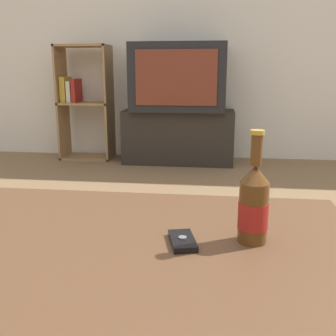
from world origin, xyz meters
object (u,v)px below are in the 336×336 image
at_px(television, 179,77).
at_px(beer_bottle, 254,205).
at_px(tv_stand, 179,136).
at_px(cell_phone, 182,241).
at_px(bookshelf, 82,100).

height_order(television, beer_bottle, television).
distance_m(tv_stand, cell_phone, 2.77).
relative_size(bookshelf, cell_phone, 8.93).
xyz_separation_m(tv_stand, cell_phone, (0.28, -2.75, 0.20)).
distance_m(bookshelf, cell_phone, 3.06).
distance_m(tv_stand, beer_bottle, 2.76).
xyz_separation_m(television, beer_bottle, (0.44, -2.71, -0.25)).
bearing_deg(tv_stand, television, -90.00).
xyz_separation_m(tv_stand, television, (0.00, -0.00, 0.54)).
height_order(tv_stand, bookshelf, bookshelf).
height_order(bookshelf, beer_bottle, bookshelf).
distance_m(tv_stand, bookshelf, 0.99).
relative_size(bookshelf, beer_bottle, 3.99).
bearing_deg(beer_bottle, television, 99.19).
height_order(tv_stand, cell_phone, tv_stand).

